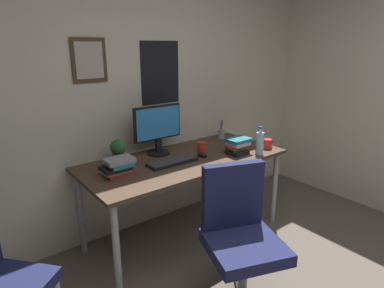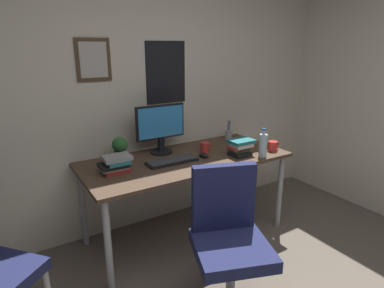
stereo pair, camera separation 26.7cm
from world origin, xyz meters
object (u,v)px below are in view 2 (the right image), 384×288
(coffee_mug_near, at_px, (205,147))
(coffee_mug_far, at_px, (273,146))
(potted_plant, at_px, (120,148))
(pen_cup, at_px, (228,134))
(office_chair, at_px, (228,233))
(monitor, at_px, (161,127))
(keyboard, at_px, (172,161))
(computer_mouse, at_px, (204,155))
(book_stack_right, at_px, (241,147))
(water_bottle, at_px, (263,145))
(book_stack_left, at_px, (116,164))

(coffee_mug_near, distance_m, coffee_mug_far, 0.63)
(potted_plant, relative_size, pen_cup, 0.98)
(office_chair, bearing_deg, potted_plant, 105.09)
(monitor, distance_m, coffee_mug_far, 1.04)
(keyboard, height_order, computer_mouse, computer_mouse)
(keyboard, distance_m, book_stack_right, 0.63)
(potted_plant, relative_size, book_stack_right, 0.91)
(water_bottle, distance_m, coffee_mug_far, 0.22)
(computer_mouse, bearing_deg, potted_plant, 152.82)
(coffee_mug_far, xyz_separation_m, book_stack_left, (-1.41, 0.24, 0.03))
(book_stack_left, bearing_deg, water_bottle, -14.50)
(coffee_mug_near, height_order, pen_cup, pen_cup)
(coffee_mug_near, relative_size, book_stack_right, 0.54)
(pen_cup, height_order, book_stack_right, pen_cup)
(computer_mouse, height_order, book_stack_left, book_stack_left)
(keyboard, height_order, water_bottle, water_bottle)
(keyboard, xyz_separation_m, book_stack_right, (0.60, -0.15, 0.06))
(keyboard, relative_size, book_stack_left, 1.83)
(monitor, height_order, water_bottle, monitor)
(computer_mouse, height_order, coffee_mug_far, coffee_mug_far)
(coffee_mug_far, bearing_deg, monitor, 151.09)
(computer_mouse, bearing_deg, water_bottle, -30.63)
(computer_mouse, height_order, coffee_mug_near, coffee_mug_near)
(computer_mouse, xyz_separation_m, book_stack_right, (0.30, -0.13, 0.06))
(water_bottle, bearing_deg, computer_mouse, 149.37)
(pen_cup, bearing_deg, office_chair, -127.83)
(water_bottle, xyz_separation_m, coffee_mug_far, (0.20, 0.07, -0.06))
(monitor, height_order, book_stack_left, monitor)
(keyboard, height_order, potted_plant, potted_plant)
(coffee_mug_far, bearing_deg, office_chair, -148.57)
(keyboard, bearing_deg, monitor, 81.14)
(coffee_mug_near, relative_size, book_stack_left, 0.49)
(office_chair, xyz_separation_m, book_stack_right, (0.64, 0.65, 0.30))
(coffee_mug_near, distance_m, book_stack_right, 0.32)
(keyboard, relative_size, water_bottle, 1.70)
(coffee_mug_far, bearing_deg, keyboard, 167.29)
(coffee_mug_far, xyz_separation_m, potted_plant, (-1.27, 0.51, 0.06))
(keyboard, relative_size, book_stack_right, 2.00)
(computer_mouse, height_order, water_bottle, water_bottle)
(potted_plant, bearing_deg, computer_mouse, -27.18)
(computer_mouse, distance_m, pen_cup, 0.63)
(book_stack_right, bearing_deg, keyboard, 165.88)
(office_chair, height_order, keyboard, office_chair)
(office_chair, distance_m, coffee_mug_far, 1.17)
(keyboard, xyz_separation_m, pen_cup, (0.83, 0.31, 0.04))
(book_stack_right, bearing_deg, water_bottle, -43.70)
(pen_cup, height_order, book_stack_left, pen_cup)
(monitor, xyz_separation_m, coffee_mug_far, (0.89, -0.49, -0.19))
(pen_cup, distance_m, book_stack_right, 0.51)
(monitor, bearing_deg, book_stack_right, -37.79)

